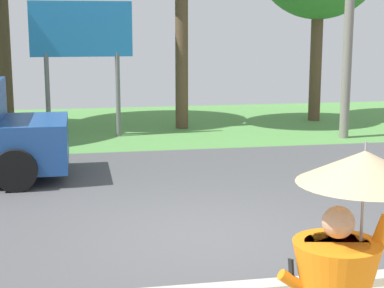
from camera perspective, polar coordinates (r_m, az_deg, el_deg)
ground_plane at (r=11.57m, az=-1.67°, el=-3.81°), size 40.00×22.00×0.20m
roadside_billboard at (r=16.25m, az=-10.16°, el=9.50°), size 2.60×0.12×3.50m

